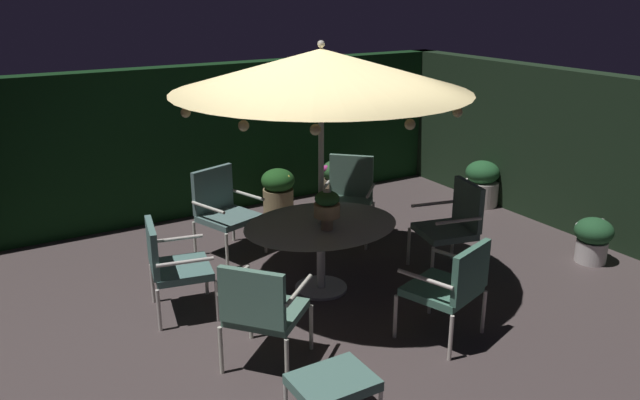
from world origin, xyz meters
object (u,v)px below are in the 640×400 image
(centerpiece_planter, at_px, (327,206))
(potted_plant_back_center, at_px, (337,179))
(potted_plant_front_corner, at_px, (278,190))
(patio_chair_northeast, at_px, (261,308))
(potted_plant_left_near, at_px, (482,183))
(patio_chair_east, at_px, (452,284))
(potted_plant_left_far, at_px, (593,238))
(patio_umbrella, at_px, (321,71))
(ottoman_footrest, at_px, (333,384))
(patio_chair_southeast, at_px, (454,221))
(patio_dining_table, at_px, (321,234))
(patio_chair_southwest, at_px, (223,207))
(patio_chair_north, at_px, (171,262))
(patio_chair_south, at_px, (349,193))

(centerpiece_planter, bearing_deg, potted_plant_back_center, 55.83)
(potted_plant_front_corner, xyz_separation_m, potted_plant_back_center, (0.98, 0.01, 0.00))
(patio_chair_northeast, bearing_deg, potted_plant_left_near, 25.18)
(patio_chair_east, distance_m, potted_plant_left_far, 2.64)
(patio_umbrella, relative_size, patio_chair_east, 3.06)
(patio_umbrella, relative_size, potted_plant_back_center, 4.52)
(ottoman_footrest, distance_m, potted_plant_back_center, 5.02)
(patio_chair_southeast, bearing_deg, patio_chair_northeast, -166.27)
(patio_dining_table, distance_m, patio_chair_southwest, 1.54)
(potted_plant_front_corner, bearing_deg, potted_plant_back_center, 0.66)
(patio_chair_northeast, xyz_separation_m, patio_chair_southeast, (2.66, 0.65, 0.03))
(centerpiece_planter, xyz_separation_m, patio_chair_southwest, (-0.45, 1.64, -0.43))
(patio_chair_east, bearing_deg, patio_chair_southeast, 47.45)
(potted_plant_back_center, bearing_deg, patio_chair_southeast, -93.78)
(patio_umbrella, height_order, ottoman_footrest, patio_umbrella)
(patio_umbrella, distance_m, patio_chair_southwest, 2.31)
(potted_plant_left_near, distance_m, potted_plant_left_far, 2.18)
(potted_plant_front_corner, bearing_deg, patio_chair_southeast, -73.29)
(centerpiece_planter, bearing_deg, potted_plant_left_far, -14.75)
(patio_chair_east, relative_size, ottoman_footrest, 1.61)
(patio_chair_southeast, distance_m, potted_plant_left_far, 1.73)
(potted_plant_back_center, bearing_deg, ottoman_footrest, -122.54)
(patio_chair_southeast, relative_size, patio_chair_southwest, 1.01)
(potted_plant_left_far, bearing_deg, patio_chair_north, 164.22)
(potted_plant_left_near, bearing_deg, patio_dining_table, -161.33)
(patio_chair_north, relative_size, patio_chair_northeast, 0.97)
(centerpiece_planter, height_order, potted_plant_left_near, centerpiece_planter)
(patio_dining_table, distance_m, potted_plant_back_center, 2.90)
(potted_plant_left_near, bearing_deg, potted_plant_left_far, -99.21)
(patio_umbrella, height_order, potted_plant_left_near, patio_umbrella)
(potted_plant_front_corner, distance_m, potted_plant_left_far, 4.09)
(patio_umbrella, height_order, patio_chair_northeast, patio_umbrella)
(patio_chair_south, bearing_deg, potted_plant_left_far, -46.46)
(centerpiece_planter, xyz_separation_m, potted_plant_back_center, (1.71, 2.53, -0.65))
(patio_chair_southeast, xyz_separation_m, potted_plant_front_corner, (-0.81, 2.68, -0.25))
(potted_plant_left_far, xyz_separation_m, potted_plant_back_center, (-1.39, 3.34, 0.05))
(potted_plant_front_corner, bearing_deg, patio_chair_north, -137.06)
(potted_plant_left_near, height_order, potted_plant_back_center, potted_plant_left_near)
(ottoman_footrest, relative_size, potted_plant_left_far, 1.10)
(patio_chair_north, relative_size, patio_chair_southeast, 0.92)
(patio_chair_southwest, distance_m, potted_plant_left_near, 3.93)
(patio_chair_southeast, xyz_separation_m, potted_plant_left_far, (1.57, -0.65, -0.30))
(patio_chair_northeast, bearing_deg, patio_umbrella, 40.65)
(patio_umbrella, height_order, patio_chair_southeast, patio_umbrella)
(centerpiece_planter, distance_m, potted_plant_left_far, 3.29)
(centerpiece_planter, height_order, patio_chair_northeast, centerpiece_planter)
(patio_umbrella, bearing_deg, patio_chair_southeast, -13.14)
(patio_chair_east, relative_size, patio_chair_southwest, 0.93)
(centerpiece_planter, xyz_separation_m, patio_chair_north, (-1.46, 0.47, -0.45))
(potted_plant_left_near, bearing_deg, patio_chair_southeast, -141.93)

